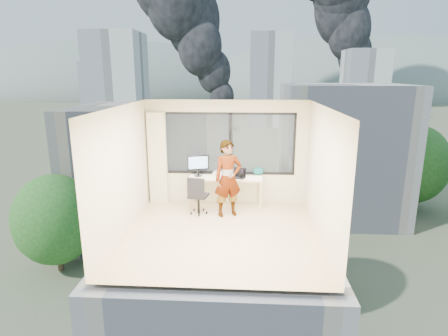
# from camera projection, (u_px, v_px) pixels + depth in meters

# --- Properties ---
(floor) EXTENTS (4.00, 4.00, 0.01)m
(floor) POSITION_uv_depth(u_px,v_px,m) (221.00, 234.00, 7.62)
(floor) COLOR #D5B28A
(floor) RESTS_ON ground
(ceiling) EXTENTS (4.00, 4.00, 0.01)m
(ceiling) POSITION_uv_depth(u_px,v_px,m) (221.00, 107.00, 6.98)
(ceiling) COLOR white
(ceiling) RESTS_ON ground
(wall_front) EXTENTS (4.00, 0.01, 2.60)m
(wall_front) POSITION_uv_depth(u_px,v_px,m) (212.00, 209.00, 5.36)
(wall_front) COLOR beige
(wall_front) RESTS_ON ground
(wall_left) EXTENTS (0.01, 4.00, 2.60)m
(wall_left) POSITION_uv_depth(u_px,v_px,m) (122.00, 172.00, 7.42)
(wall_left) COLOR beige
(wall_left) RESTS_ON ground
(wall_right) EXTENTS (0.01, 4.00, 2.60)m
(wall_right) POSITION_uv_depth(u_px,v_px,m) (323.00, 175.00, 7.18)
(wall_right) COLOR beige
(wall_right) RESTS_ON ground
(window_wall) EXTENTS (3.30, 0.16, 1.55)m
(window_wall) POSITION_uv_depth(u_px,v_px,m) (228.00, 143.00, 9.17)
(window_wall) COLOR black
(window_wall) RESTS_ON ground
(curtain) EXTENTS (0.45, 0.14, 2.30)m
(curtain) POSITION_uv_depth(u_px,v_px,m) (158.00, 158.00, 9.25)
(curtain) COLOR beige
(curtain) RESTS_ON floor
(desk) EXTENTS (1.80, 0.60, 0.75)m
(desk) POSITION_uv_depth(u_px,v_px,m) (226.00, 192.00, 9.13)
(desk) COLOR #CCA989
(desk) RESTS_ON floor
(chair) EXTENTS (0.55, 0.55, 0.94)m
(chair) POSITION_uv_depth(u_px,v_px,m) (198.00, 194.00, 8.63)
(chair) COLOR black
(chair) RESTS_ON floor
(person) EXTENTS (0.76, 0.63, 1.77)m
(person) POSITION_uv_depth(u_px,v_px,m) (228.00, 179.00, 8.43)
(person) COLOR #2D2D33
(person) RESTS_ON floor
(monitor) EXTENTS (0.54, 0.26, 0.53)m
(monitor) POSITION_uv_depth(u_px,v_px,m) (198.00, 165.00, 9.10)
(monitor) COLOR black
(monitor) RESTS_ON desk
(game_console) EXTENTS (0.34, 0.30, 0.07)m
(game_console) POSITION_uv_depth(u_px,v_px,m) (220.00, 173.00, 9.28)
(game_console) COLOR white
(game_console) RESTS_ON desk
(laptop) EXTENTS (0.43, 0.44, 0.21)m
(laptop) POSITION_uv_depth(u_px,v_px,m) (238.00, 174.00, 8.96)
(laptop) COLOR black
(laptop) RESTS_ON desk
(cellphone) EXTENTS (0.12, 0.07, 0.01)m
(cellphone) POSITION_uv_depth(u_px,v_px,m) (233.00, 178.00, 8.93)
(cellphone) COLOR black
(cellphone) RESTS_ON desk
(pen_cup) EXTENTS (0.11, 0.11, 0.11)m
(pen_cup) POSITION_uv_depth(u_px,v_px,m) (242.00, 175.00, 8.99)
(pen_cup) COLOR black
(pen_cup) RESTS_ON desk
(handbag) EXTENTS (0.30, 0.22, 0.21)m
(handbag) POSITION_uv_depth(u_px,v_px,m) (258.00, 171.00, 9.21)
(handbag) COLOR #0C494D
(handbag) RESTS_ON desk
(exterior_ground) EXTENTS (400.00, 400.00, 0.04)m
(exterior_ground) POSITION_uv_depth(u_px,v_px,m) (245.00, 125.00, 127.12)
(exterior_ground) COLOR #515B3D
(exterior_ground) RESTS_ON ground
(near_bldg_a) EXTENTS (16.00, 12.00, 14.00)m
(near_bldg_a) POSITION_uv_depth(u_px,v_px,m) (155.00, 173.00, 38.89)
(near_bldg_a) COLOR beige
(near_bldg_a) RESTS_ON exterior_ground
(near_bldg_b) EXTENTS (14.00, 13.00, 16.00)m
(near_bldg_b) POSITION_uv_depth(u_px,v_px,m) (340.00, 151.00, 45.15)
(near_bldg_b) COLOR beige
(near_bldg_b) RESTS_ON exterior_ground
(far_tower_a) EXTENTS (14.00, 14.00, 28.00)m
(far_tower_a) POSITION_uv_depth(u_px,v_px,m) (118.00, 86.00, 101.52)
(far_tower_a) COLOR silver
(far_tower_a) RESTS_ON exterior_ground
(far_tower_b) EXTENTS (13.00, 13.00, 30.00)m
(far_tower_b) POSITION_uv_depth(u_px,v_px,m) (269.00, 80.00, 122.93)
(far_tower_b) COLOR silver
(far_tower_b) RESTS_ON exterior_ground
(far_tower_c) EXTENTS (15.00, 15.00, 26.00)m
(far_tower_c) POSITION_uv_depth(u_px,v_px,m) (364.00, 85.00, 140.60)
(far_tower_c) COLOR silver
(far_tower_c) RESTS_ON exterior_ground
(far_tower_d) EXTENTS (16.00, 14.00, 22.00)m
(far_tower_d) POSITION_uv_depth(u_px,v_px,m) (104.00, 89.00, 156.90)
(far_tower_d) COLOR silver
(far_tower_d) RESTS_ON exterior_ground
(hill_a) EXTENTS (288.00, 216.00, 90.00)m
(hill_a) POSITION_uv_depth(u_px,v_px,m) (111.00, 93.00, 327.51)
(hill_a) COLOR slate
(hill_a) RESTS_ON exterior_ground
(hill_b) EXTENTS (300.00, 220.00, 96.00)m
(hill_b) POSITION_uv_depth(u_px,v_px,m) (363.00, 94.00, 314.65)
(hill_b) COLOR slate
(hill_b) RESTS_ON exterior_ground
(tree_a) EXTENTS (7.00, 7.00, 8.00)m
(tree_a) POSITION_uv_depth(u_px,v_px,m) (56.00, 229.00, 32.31)
(tree_a) COLOR #1B521C
(tree_a) RESTS_ON exterior_ground
(tree_b) EXTENTS (7.60, 7.60, 9.00)m
(tree_b) POSITION_uv_depth(u_px,v_px,m) (292.00, 252.00, 27.15)
(tree_b) COLOR #1B521C
(tree_b) RESTS_ON exterior_ground
(tree_c) EXTENTS (8.40, 8.40, 10.00)m
(tree_c) POSITION_uv_depth(u_px,v_px,m) (414.00, 172.00, 47.25)
(tree_c) COLOR #1B521C
(tree_c) RESTS_ON exterior_ground
(smoke_plume_b) EXTENTS (30.00, 18.00, 70.00)m
(smoke_plume_b) POSITION_uv_depth(u_px,v_px,m) (372.00, 18.00, 162.06)
(smoke_plume_b) COLOR black
(smoke_plume_b) RESTS_ON exterior_ground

